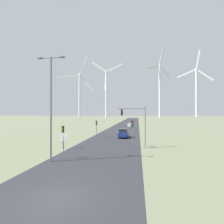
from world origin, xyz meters
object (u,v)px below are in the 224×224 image
at_px(wind_turbine_center, 160,87).
at_px(streetlamp, 51,97).
at_px(wind_turbine_right, 196,88).
at_px(stop_sign_near, 64,141).
at_px(wind_turbine_left, 106,90).
at_px(stop_sign_far, 129,126).
at_px(traffic_light_post_near_right, 132,128).
at_px(wind_turbine_far_left, 80,90).
at_px(car_approaching, 123,133).
at_px(traffic_light_mast_overhead, 135,119).
at_px(traffic_light_post_near_left, 63,132).
at_px(traffic_light_post_mid_left, 96,125).

bearing_deg(wind_turbine_center, streetlamp, -100.70).
bearing_deg(wind_turbine_right, wind_turbine_center, -144.31).
relative_size(wind_turbine_center, wind_turbine_right, 0.91).
bearing_deg(stop_sign_near, streetlamp, -125.55).
xyz_separation_m(stop_sign_near, wind_turbine_center, (29.28, 158.36, 29.04)).
bearing_deg(wind_turbine_left, stop_sign_near, -81.40).
height_order(stop_sign_near, stop_sign_far, stop_sign_near).
distance_m(traffic_light_post_near_right, wind_turbine_center, 155.88).
bearing_deg(wind_turbine_far_left, streetlamp, -71.94).
bearing_deg(stop_sign_far, car_approaching, -98.47).
distance_m(traffic_light_post_near_right, wind_turbine_far_left, 172.00).
xyz_separation_m(wind_turbine_far_left, wind_turbine_left, (31.72, -10.95, -1.34)).
distance_m(traffic_light_post_near_right, traffic_light_mast_overhead, 1.42).
bearing_deg(streetlamp, car_approaching, 72.24).
xyz_separation_m(streetlamp, stop_sign_near, (0.86, 1.20, -4.77)).
bearing_deg(traffic_light_post_near_right, traffic_light_post_near_left, -170.60).
distance_m(streetlamp, wind_turbine_right, 206.52).
bearing_deg(wind_turbine_far_left, stop_sign_far, -66.70).
bearing_deg(traffic_light_post_near_left, stop_sign_far, 65.47).
bearing_deg(traffic_light_post_mid_left, stop_sign_near, -89.15).
bearing_deg(streetlamp, stop_sign_near, 54.45).
height_order(traffic_light_post_near_left, wind_turbine_far_left, wind_turbine_far_left).
distance_m(traffic_light_post_near_left, traffic_light_mast_overhead, 10.38).
bearing_deg(traffic_light_post_near_left, car_approaching, 58.87).
bearing_deg(wind_turbine_right, traffic_light_mast_overhead, -109.70).
xyz_separation_m(streetlamp, traffic_light_mast_overhead, (8.52, 8.30, -2.53)).
distance_m(car_approaching, wind_turbine_left, 142.01).
distance_m(stop_sign_near, stop_sign_far, 24.01).
bearing_deg(wind_turbine_right, streetlamp, -111.16).
distance_m(streetlamp, traffic_light_post_near_right, 11.87).
bearing_deg(traffic_light_post_near_right, wind_turbine_right, 70.23).
distance_m(traffic_light_post_mid_left, wind_turbine_far_left, 160.62).
xyz_separation_m(stop_sign_near, wind_turbine_far_left, (-54.97, 164.74, 27.67)).
relative_size(stop_sign_near, wind_turbine_right, 0.04).
relative_size(car_approaching, wind_turbine_left, 0.07).
relative_size(streetlamp, stop_sign_near, 3.94).
distance_m(wind_turbine_center, wind_turbine_right, 53.97).
distance_m(traffic_light_post_mid_left, traffic_light_mast_overhead, 12.13).
relative_size(stop_sign_near, traffic_light_post_near_left, 0.86).
xyz_separation_m(streetlamp, wind_turbine_center, (30.14, 159.56, 24.27)).
bearing_deg(traffic_light_post_near_left, streetlamp, -76.51).
xyz_separation_m(traffic_light_post_near_right, traffic_light_mast_overhead, (0.44, 0.48, 1.27)).
height_order(streetlamp, wind_turbine_left, wind_turbine_left).
distance_m(traffic_light_post_mid_left, wind_turbine_center, 147.98).
bearing_deg(wind_turbine_right, traffic_light_post_near_left, -112.21).
bearing_deg(traffic_light_post_mid_left, wind_turbine_center, 78.27).
bearing_deg(streetlamp, wind_turbine_left, 98.22).
bearing_deg(wind_turbine_right, car_approaching, -111.52).
xyz_separation_m(traffic_light_post_near_left, wind_turbine_right, (75.43, 184.78, 30.76)).
distance_m(traffic_light_post_mid_left, wind_turbine_right, 190.96).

